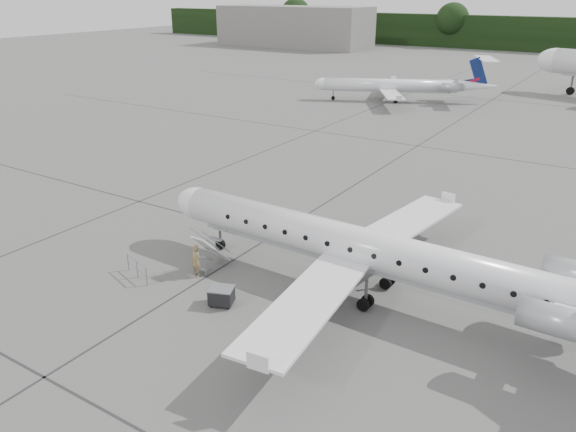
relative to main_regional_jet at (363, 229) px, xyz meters
The scene contains 8 objects.
ground 4.32m from the main_regional_jet, 108.51° to the right, with size 320.00×320.00×0.00m, color #5B5B59.
terminal_building 128.78m from the main_regional_jet, 123.36° to the left, with size 40.00×14.00×10.00m, color slate.
main_regional_jet is the anchor object (origin of this frame).
airstair 8.56m from the main_regional_jet, 166.50° to the right, with size 0.85×2.17×2.17m, color silver, non-canonical shape.
passenger 8.99m from the main_regional_jet, 158.55° to the right, with size 0.66×0.43×1.80m, color olive.
safety_railing 12.04m from the main_regional_jet, 154.91° to the right, with size 2.20×0.08×1.00m, color gray, non-canonical shape.
baggage_cart 7.54m from the main_regional_jet, 137.21° to the right, with size 1.12×0.91×0.97m, color black, non-canonical shape.
bg_regional_left 52.57m from the main_regional_jet, 111.34° to the left, with size 22.65×16.31×5.94m, color silver, non-canonical shape.
Camera 1 is at (11.10, -20.44, 14.24)m, focal length 35.00 mm.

